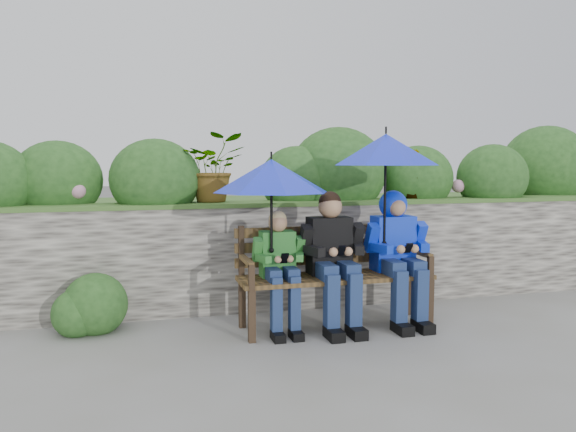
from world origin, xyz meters
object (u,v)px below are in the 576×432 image
object	(u,v)px
umbrella_left	(271,176)
boy_middle	(333,254)
boy_left	(280,264)
umbrella_right	(386,150)
park_bench	(333,268)
boy_right	(397,246)

from	to	relation	value
umbrella_left	boy_middle	bearing A→B (deg)	-0.21
boy_left	umbrella_left	bearing A→B (deg)	-169.46
boy_middle	umbrella_right	world-z (taller)	umbrella_right
park_bench	umbrella_right	size ratio (longest dim) A/B	1.62
boy_left	umbrella_right	xyz separation A→B (m)	(0.92, -0.02, 0.94)
park_bench	boy_right	size ratio (longest dim) A/B	1.43
boy_left	boy_right	distance (m)	1.06
boy_left	boy_right	xyz separation A→B (m)	(1.06, -0.00, 0.11)
boy_right	umbrella_left	distance (m)	1.29
boy_left	umbrella_right	world-z (taller)	umbrella_right
umbrella_left	umbrella_right	xyz separation A→B (m)	(1.00, -0.00, 0.22)
boy_middle	umbrella_left	distance (m)	0.85
boy_left	boy_right	bearing A→B (deg)	-0.12
boy_right	umbrella_right	bearing A→B (deg)	-173.37
boy_middle	boy_right	distance (m)	0.60
boy_left	umbrella_left	distance (m)	0.73
park_bench	boy_left	xyz separation A→B (m)	(-0.49, -0.07, 0.08)
boy_left	umbrella_right	distance (m)	1.32
umbrella_left	umbrella_right	world-z (taller)	umbrella_right
boy_left	boy_middle	world-z (taller)	boy_middle
boy_left	umbrella_right	bearing A→B (deg)	-1.10
park_bench	boy_right	world-z (taller)	boy_right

